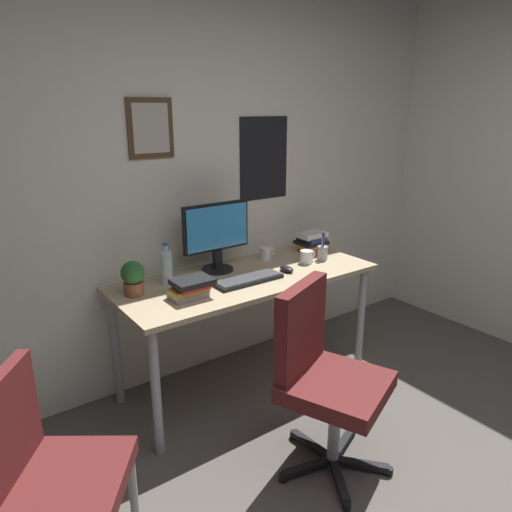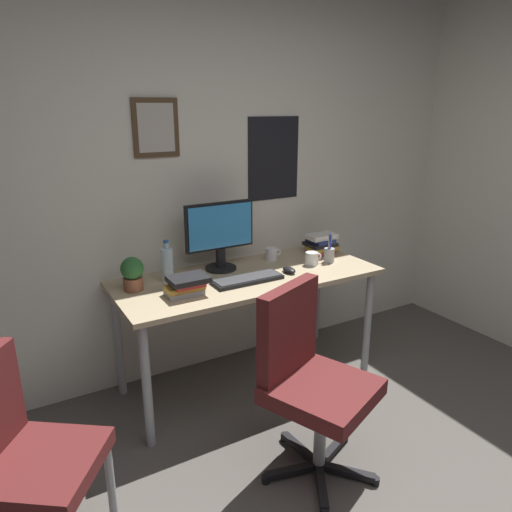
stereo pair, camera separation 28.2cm
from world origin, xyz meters
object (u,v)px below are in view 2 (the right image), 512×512
(monitor, at_px, (220,233))
(pen_cup, at_px, (329,254))
(side_chair, at_px, (22,451))
(book_stack_right, at_px, (321,244))
(keyboard, at_px, (248,279))
(potted_plant, at_px, (132,273))
(computer_mouse, at_px, (289,270))
(coffee_mug_near, at_px, (312,258))
(book_stack_left, at_px, (186,285))
(coffee_mug_far, at_px, (272,254))
(water_bottle, at_px, (167,264))
(office_chair, at_px, (308,373))

(monitor, bearing_deg, pen_cup, -18.76)
(side_chair, xyz_separation_m, book_stack_right, (2.04, 0.83, 0.32))
(keyboard, relative_size, potted_plant, 2.21)
(computer_mouse, bearing_deg, coffee_mug_near, 14.54)
(side_chair, relative_size, monitor, 1.90)
(monitor, height_order, book_stack_right, monitor)
(computer_mouse, relative_size, book_stack_left, 0.47)
(coffee_mug_far, distance_m, potted_plant, 0.98)
(side_chair, distance_m, potted_plant, 1.11)
(computer_mouse, distance_m, water_bottle, 0.75)
(pen_cup, relative_size, book_stack_left, 0.86)
(keyboard, relative_size, water_bottle, 1.70)
(pen_cup, bearing_deg, side_chair, -161.95)
(book_stack_left, xyz_separation_m, book_stack_right, (1.12, 0.25, 0.01))
(coffee_mug_near, height_order, book_stack_right, book_stack_right)
(coffee_mug_far, height_order, book_stack_right, book_stack_right)
(monitor, distance_m, potted_plant, 0.61)
(keyboard, height_order, book_stack_left, book_stack_left)
(keyboard, relative_size, coffee_mug_near, 3.54)
(potted_plant, bearing_deg, office_chair, -58.72)
(book_stack_left, bearing_deg, coffee_mug_far, 21.79)
(coffee_mug_far, height_order, potted_plant, potted_plant)
(office_chair, relative_size, book_stack_left, 4.09)
(book_stack_right, bearing_deg, book_stack_left, -167.39)
(side_chair, relative_size, potted_plant, 4.49)
(keyboard, bearing_deg, side_chair, -155.69)
(potted_plant, bearing_deg, coffee_mug_far, 4.41)
(keyboard, height_order, water_bottle, water_bottle)
(pen_cup, height_order, book_stack_left, pen_cup)
(potted_plant, height_order, book_stack_left, potted_plant)
(computer_mouse, distance_m, book_stack_left, 0.70)
(office_chair, bearing_deg, coffee_mug_far, 67.62)
(keyboard, distance_m, water_bottle, 0.48)
(monitor, xyz_separation_m, water_bottle, (-0.37, -0.04, -0.13))
(office_chair, relative_size, water_bottle, 3.76)
(pen_cup, bearing_deg, potted_plant, 173.11)
(office_chair, height_order, water_bottle, water_bottle)
(pen_cup, bearing_deg, water_bottle, 169.49)
(water_bottle, distance_m, book_stack_left, 0.27)
(monitor, relative_size, book_stack_left, 1.98)
(computer_mouse, height_order, water_bottle, water_bottle)
(keyboard, distance_m, book_stack_left, 0.40)
(water_bottle, bearing_deg, pen_cup, -10.51)
(book_stack_right, bearing_deg, side_chair, -157.96)
(monitor, height_order, computer_mouse, monitor)
(coffee_mug_near, bearing_deg, water_bottle, 168.69)
(side_chair, height_order, book_stack_right, book_stack_right)
(water_bottle, height_order, coffee_mug_near, water_bottle)
(pen_cup, distance_m, book_stack_right, 0.20)
(coffee_mug_far, height_order, pen_cup, pen_cup)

